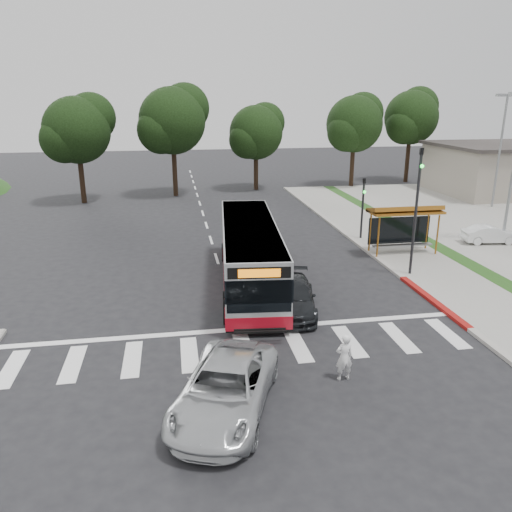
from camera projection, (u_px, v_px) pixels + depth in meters
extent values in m
plane|color=black|center=(229.00, 298.00, 22.89)|extent=(140.00, 140.00, 0.00)
cube|color=gray|center=(384.00, 240.00, 32.14)|extent=(4.00, 40.00, 0.12)
cube|color=#9E9991|center=(354.00, 241.00, 31.82)|extent=(0.30, 40.00, 0.15)
cube|color=maroon|center=(433.00, 301.00, 22.42)|extent=(0.32, 6.00, 0.15)
cube|color=silver|center=(245.00, 350.00, 18.19)|extent=(18.00, 2.60, 0.01)
cylinder|color=#905618|center=(378.00, 238.00, 28.07)|extent=(0.10, 0.10, 2.30)
cylinder|color=#905618|center=(437.00, 235.00, 28.64)|extent=(0.10, 0.10, 2.30)
cylinder|color=#905618|center=(370.00, 232.00, 29.20)|extent=(0.10, 0.10, 2.30)
cylinder|color=#905618|center=(427.00, 230.00, 29.77)|extent=(0.10, 0.10, 2.30)
cube|color=#905618|center=(405.00, 212.00, 28.53)|extent=(4.20, 1.60, 0.12)
cube|color=#905618|center=(405.00, 209.00, 28.53)|extent=(4.20, 1.32, 0.51)
cube|color=black|center=(399.00, 230.00, 29.47)|extent=(3.80, 0.06, 1.60)
cube|color=gray|center=(402.00, 245.00, 29.13)|extent=(3.60, 0.40, 0.08)
cylinder|color=black|center=(416.00, 214.00, 24.84)|extent=(0.14, 0.14, 6.50)
imported|color=black|center=(421.00, 158.00, 24.01)|extent=(0.16, 0.20, 1.00)
sphere|color=#19E533|center=(422.00, 166.00, 23.95)|extent=(0.18, 0.18, 0.18)
cylinder|color=black|center=(362.00, 209.00, 31.80)|extent=(0.14, 0.14, 4.00)
imported|color=black|center=(364.00, 186.00, 31.35)|extent=(0.16, 0.20, 1.00)
sphere|color=#19E533|center=(365.00, 192.00, 31.28)|extent=(0.18, 0.18, 0.18)
cylinder|color=gray|center=(500.00, 152.00, 40.35)|extent=(0.18, 0.18, 9.00)
cube|color=gray|center=(501.00, 95.00, 38.94)|extent=(0.80, 0.35, 0.22)
cylinder|color=black|center=(352.00, 164.00, 51.05)|extent=(0.44, 0.44, 4.40)
sphere|color=black|center=(354.00, 124.00, 49.85)|extent=(5.60, 5.60, 5.60)
sphere|color=black|center=(363.00, 113.00, 50.51)|extent=(4.20, 4.20, 4.20)
sphere|color=black|center=(347.00, 132.00, 49.24)|extent=(3.92, 3.92, 3.92)
cylinder|color=black|center=(407.00, 160.00, 54.01)|extent=(0.44, 0.44, 4.84)
sphere|color=black|center=(411.00, 117.00, 52.68)|extent=(5.60, 5.60, 5.60)
sphere|color=black|center=(418.00, 106.00, 53.32)|extent=(4.20, 4.20, 4.20)
sphere|color=black|center=(405.00, 125.00, 52.10)|extent=(3.92, 3.92, 3.92)
cylinder|color=black|center=(175.00, 170.00, 46.28)|extent=(0.44, 0.44, 4.84)
sphere|color=black|center=(172.00, 121.00, 44.95)|extent=(6.00, 6.00, 6.00)
sphere|color=black|center=(185.00, 108.00, 45.65)|extent=(4.50, 4.50, 4.50)
sphere|color=black|center=(161.00, 130.00, 44.31)|extent=(4.20, 4.20, 4.20)
cylinder|color=black|center=(256.00, 170.00, 49.56)|extent=(0.44, 0.44, 3.96)
sphere|color=black|center=(256.00, 133.00, 48.47)|extent=(5.20, 5.20, 5.20)
sphere|color=black|center=(265.00, 123.00, 49.10)|extent=(3.90, 3.90, 3.90)
sphere|color=black|center=(248.00, 140.00, 47.91)|extent=(3.64, 3.64, 3.64)
cylinder|color=black|center=(82.00, 178.00, 43.19)|extent=(0.44, 0.44, 4.40)
sphere|color=black|center=(77.00, 130.00, 41.98)|extent=(5.60, 5.60, 5.60)
sphere|color=black|center=(91.00, 117.00, 42.65)|extent=(4.20, 4.20, 4.20)
sphere|color=black|center=(64.00, 139.00, 41.38)|extent=(3.92, 3.92, 3.92)
imported|color=white|center=(344.00, 357.00, 16.06)|extent=(0.61, 0.43, 1.60)
imported|color=black|center=(293.00, 297.00, 21.34)|extent=(2.66, 4.82, 1.32)
imported|color=#B5B8BB|center=(225.00, 389.00, 14.44)|extent=(4.15, 5.83, 1.48)
imported|color=white|center=(490.00, 234.00, 31.10)|extent=(3.50, 1.58, 1.12)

